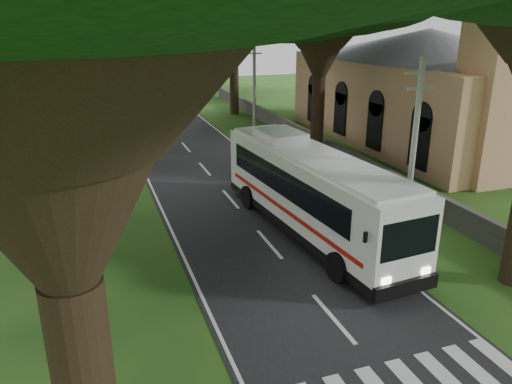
% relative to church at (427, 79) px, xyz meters
% --- Properties ---
extents(ground, '(140.00, 140.00, 0.00)m').
position_rel_church_xyz_m(ground, '(-17.86, -21.55, -4.91)').
color(ground, '#1C4614').
rests_on(ground, ground).
extents(road, '(8.00, 120.00, 0.04)m').
position_rel_church_xyz_m(road, '(-17.86, 3.45, -4.90)').
color(road, black).
rests_on(road, ground).
extents(property_wall, '(0.35, 50.00, 1.20)m').
position_rel_church_xyz_m(property_wall, '(-8.86, 2.45, -4.31)').
color(property_wall, '#383533').
rests_on(property_wall, ground).
extents(church, '(14.00, 24.00, 11.60)m').
position_rel_church_xyz_m(church, '(0.00, 0.00, 0.00)').
color(church, tan).
rests_on(church, ground).
extents(pole_near, '(1.60, 0.24, 8.00)m').
position_rel_church_xyz_m(pole_near, '(-12.36, -15.55, -0.73)').
color(pole_near, gray).
rests_on(pole_near, ground).
extents(pole_mid, '(1.60, 0.24, 8.00)m').
position_rel_church_xyz_m(pole_mid, '(-12.36, 4.45, -0.73)').
color(pole_mid, gray).
rests_on(pole_mid, ground).
extents(pole_far, '(1.60, 0.24, 8.00)m').
position_rel_church_xyz_m(pole_far, '(-12.36, 24.45, -0.73)').
color(pole_far, gray).
rests_on(pole_far, ground).
extents(tree_r_midb, '(14.17, 14.17, 13.51)m').
position_rel_church_xyz_m(tree_r_midb, '(-10.36, 16.45, 5.49)').
color(tree_r_midb, black).
rests_on(tree_r_midb, ground).
extents(coach_bus, '(3.93, 13.14, 3.82)m').
position_rel_church_xyz_m(coach_bus, '(-15.62, -12.91, -2.85)').
color(coach_bus, silver).
rests_on(coach_bus, ground).
extents(distant_car_a, '(1.96, 3.70, 1.20)m').
position_rel_church_xyz_m(distant_car_a, '(-20.74, 11.11, -4.28)').
color(distant_car_a, '#B9BABE').
rests_on(distant_car_a, road).
extents(distant_car_b, '(2.20, 4.06, 1.27)m').
position_rel_church_xyz_m(distant_car_b, '(-18.70, 34.75, -4.24)').
color(distant_car_b, navy).
rests_on(distant_car_b, road).
extents(distant_car_c, '(2.89, 4.90, 1.33)m').
position_rel_church_xyz_m(distant_car_c, '(-14.86, 34.56, -4.21)').
color(distant_car_c, '#9B3B16').
rests_on(distant_car_c, road).
extents(pedestrian, '(0.49, 0.64, 1.56)m').
position_rel_church_xyz_m(pedestrian, '(-23.54, -8.14, -4.13)').
color(pedestrian, black).
rests_on(pedestrian, ground).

